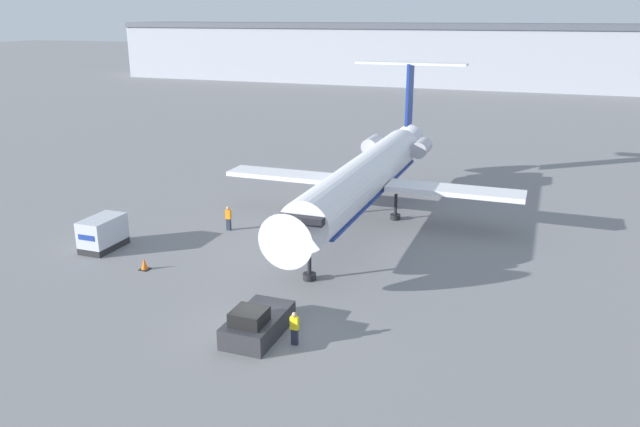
% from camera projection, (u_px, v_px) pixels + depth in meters
% --- Properties ---
extents(ground_plane, '(600.00, 600.00, 0.00)m').
position_uv_depth(ground_plane, '(254.00, 337.00, 30.82)').
color(ground_plane, slate).
extents(terminal_building, '(180.00, 16.80, 13.55)m').
position_uv_depth(terminal_building, '(495.00, 56.00, 136.01)').
color(terminal_building, '#9EA3AD').
rests_on(terminal_building, ground).
extents(airplane_main, '(23.24, 30.79, 11.06)m').
position_uv_depth(airplane_main, '(367.00, 174.00, 47.30)').
color(airplane_main, white).
rests_on(airplane_main, ground).
extents(pushback_tug, '(2.28, 4.33, 1.76)m').
position_uv_depth(pushback_tug, '(258.00, 323.00, 30.89)').
color(pushback_tug, '#2D2D33').
rests_on(pushback_tug, ground).
extents(luggage_cart, '(1.82, 3.25, 2.22)m').
position_uv_depth(luggage_cart, '(103.00, 233.00, 42.22)').
color(luggage_cart, '#232326').
rests_on(luggage_cart, ground).
extents(worker_near_tug, '(0.40, 0.24, 1.72)m').
position_uv_depth(worker_near_tug, '(294.00, 328.00, 29.90)').
color(worker_near_tug, '#232838').
rests_on(worker_near_tug, ground).
extents(worker_by_wing, '(0.40, 0.26, 1.84)m').
position_uv_depth(worker_by_wing, '(228.00, 218.00, 45.93)').
color(worker_by_wing, '#232838').
rests_on(worker_by_wing, ground).
extents(traffic_cone_left, '(0.60, 0.60, 0.73)m').
position_uv_depth(traffic_cone_left, '(144.00, 264.00, 38.96)').
color(traffic_cone_left, black).
rests_on(traffic_cone_left, ground).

